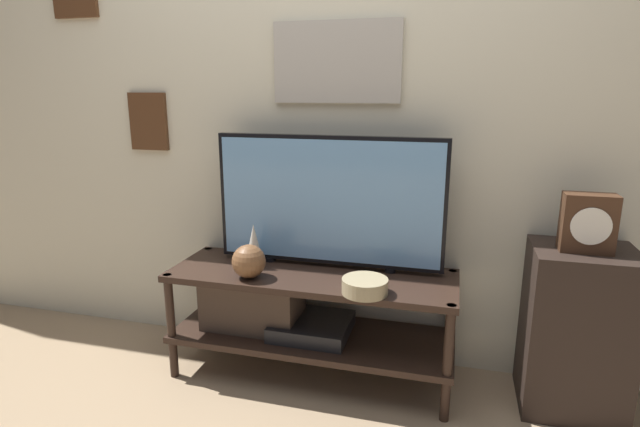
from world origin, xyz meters
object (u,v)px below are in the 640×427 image
television (329,201)px  vase_slim_bronze (254,246)px  mantel_clock (588,223)px  vase_round_glass (249,261)px  vase_wide_bowl (365,286)px

television → vase_slim_bronze: 0.41m
mantel_clock → television: bearing=176.0°
vase_round_glass → mantel_clock: 1.42m
vase_slim_bronze → vase_round_glass: (0.03, -0.14, -0.03)m
television → vase_round_glass: size_ratio=7.05×
vase_wide_bowl → mantel_clock: size_ratio=0.82×
vase_slim_bronze → vase_round_glass: 0.14m
television → vase_round_glass: television is taller
vase_slim_bronze → mantel_clock: (1.42, 0.02, 0.21)m
television → vase_slim_bronze: (-0.34, -0.10, -0.22)m
vase_slim_bronze → mantel_clock: size_ratio=0.90×
television → vase_round_glass: 0.46m
television → vase_wide_bowl: (0.23, -0.27, -0.29)m
vase_wide_bowl → mantel_clock: bearing=13.1°
vase_round_glass → vase_wide_bowl: (0.54, -0.04, -0.04)m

